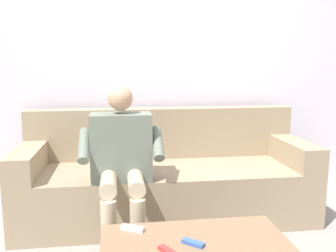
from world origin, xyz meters
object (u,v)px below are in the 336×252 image
Objects in this scene: remote_blue at (193,243)px; remote_white at (133,228)px; couch at (166,180)px; person_solo_seated at (122,156)px; remote_red at (169,252)px.

remote_blue is 0.91× the size of remote_white.
remote_blue is at bearing -7.25° from remote_white.
remote_white is (0.32, 1.01, 0.06)m from couch.
person_solo_seated is 9.23× the size of remote_blue.
couch is at bearing 130.03° from remote_blue.
couch is 1.22m from remote_blue.
person_solo_seated reaches higher than couch.
person_solo_seated is at bearing 48.60° from couch.
remote_red and remote_blue have the same top height.
remote_white is (0.17, -0.28, 0.00)m from remote_red.
person_solo_seated is 8.42× the size of remote_white.
remote_red is at bearing 83.27° from couch.
remote_white is at bearing -173.64° from remote_blue.
person_solo_seated is at bearing 154.50° from remote_blue.
remote_red is (0.15, 1.29, 0.05)m from couch.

